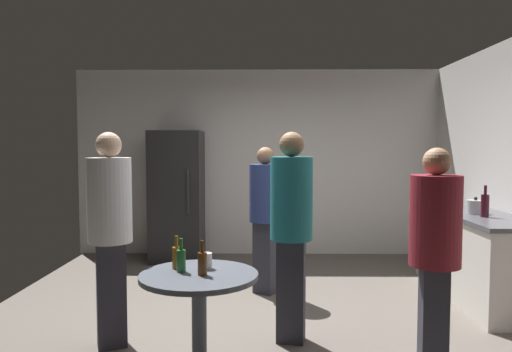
{
  "coord_description": "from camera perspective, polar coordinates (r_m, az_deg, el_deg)",
  "views": [
    {
      "loc": [
        0.06,
        -4.38,
        1.59
      ],
      "look_at": [
        -0.0,
        0.15,
        1.31
      ],
      "focal_mm": 33.47,
      "sensor_mm": 36.0,
      "label": 1
    }
  ],
  "objects": [
    {
      "name": "person_in_white_shirt",
      "position": [
        3.91,
        -17.05,
        -5.3
      ],
      "size": [
        0.44,
        0.44,
        1.7
      ],
      "rotation": [
        0.0,
        0.0,
        -1.19
      ],
      "color": "#2D2D38",
      "rests_on": "ground_plane"
    },
    {
      "name": "beer_bottle_brown",
      "position": [
        3.23,
        -6.44,
        -10.24
      ],
      "size": [
        0.06,
        0.06,
        0.23
      ],
      "color": "#593314",
      "rests_on": "foreground_table"
    },
    {
      "name": "ground_plane",
      "position": [
        4.67,
        0.02,
        -16.94
      ],
      "size": [
        5.2,
        5.2,
        0.1
      ],
      "primitive_type": "cube",
      "color": "#5B544C"
    },
    {
      "name": "beer_bottle_green",
      "position": [
        3.32,
        -8.94,
        -9.86
      ],
      "size": [
        0.06,
        0.06,
        0.23
      ],
      "color": "#26662D",
      "rests_on": "foreground_table"
    },
    {
      "name": "kettle",
      "position": [
        5.36,
        24.78,
        -3.37
      ],
      "size": [
        0.24,
        0.17,
        0.18
      ],
      "color": "#B2B2B7",
      "rests_on": "kitchen_counter"
    },
    {
      "name": "wall_back",
      "position": [
        7.01,
        0.32,
        1.61
      ],
      "size": [
        5.32,
        0.06,
        2.7
      ],
      "primitive_type": "cube",
      "color": "silver",
      "rests_on": "ground_plane"
    },
    {
      "name": "refrigerator",
      "position": [
        6.72,
        -9.41,
        -2.36
      ],
      "size": [
        0.7,
        0.68,
        1.8
      ],
      "color": "black",
      "rests_on": "ground_plane"
    },
    {
      "name": "wine_bottle_on_counter",
      "position": [
        5.15,
        25.69,
        -3.14
      ],
      "size": [
        0.08,
        0.08,
        0.31
      ],
      "color": "#3F141E",
      "rests_on": "kitchen_counter"
    },
    {
      "name": "beer_bottle_amber",
      "position": [
        3.42,
        -9.47,
        -9.49
      ],
      "size": [
        0.06,
        0.06,
        0.23
      ],
      "color": "#8C5919",
      "rests_on": "foreground_table"
    },
    {
      "name": "person_in_teal_shirt",
      "position": [
        3.85,
        4.25,
        -5.25
      ],
      "size": [
        0.4,
        0.4,
        1.7
      ],
      "rotation": [
        0.0,
        0.0,
        -1.76
      ],
      "color": "#2D2D38",
      "rests_on": "ground_plane"
    },
    {
      "name": "person_in_maroon_shirt",
      "position": [
        3.47,
        20.6,
        -7.75
      ],
      "size": [
        0.39,
        0.39,
        1.58
      ],
      "rotation": [
        0.0,
        0.0,
        -3.3
      ],
      "color": "#2D2D38",
      "rests_on": "ground_plane"
    },
    {
      "name": "plastic_cup_white",
      "position": [
        3.39,
        -5.95,
        -10.04
      ],
      "size": [
        0.08,
        0.08,
        0.11
      ],
      "primitive_type": "cylinder",
      "color": "white",
      "rests_on": "foreground_table"
    },
    {
      "name": "foreground_table",
      "position": [
        3.32,
        -6.83,
        -13.23
      ],
      "size": [
        0.8,
        0.8,
        0.73
      ],
      "color": "#4C515B",
      "rests_on": "ground_plane"
    },
    {
      "name": "kitchen_counter",
      "position": [
        5.54,
        24.71,
        -8.6
      ],
      "size": [
        0.64,
        1.95,
        0.9
      ],
      "color": "beige",
      "rests_on": "ground_plane"
    },
    {
      "name": "person_in_navy_shirt",
      "position": [
        5.13,
        1.11,
        -3.9
      ],
      "size": [
        0.47,
        0.47,
        1.58
      ],
      "rotation": [
        0.0,
        0.0,
        -2.1
      ],
      "color": "#2D2D38",
      "rests_on": "ground_plane"
    }
  ]
}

